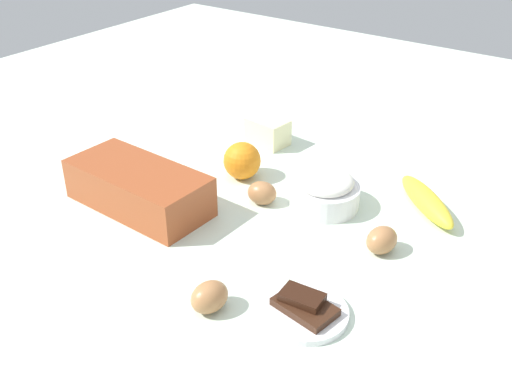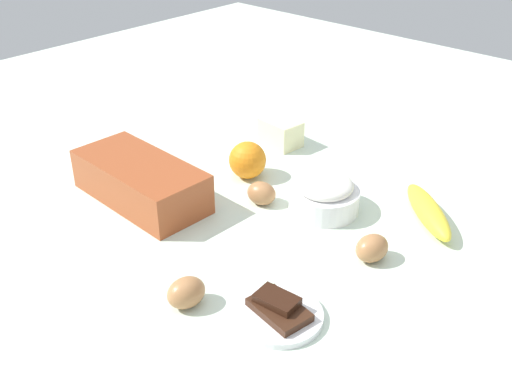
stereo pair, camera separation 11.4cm
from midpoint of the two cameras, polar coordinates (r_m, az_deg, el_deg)
ground_plane at (r=1.17m, az=2.80°, el=-2.21°), size 2.40×2.40×0.02m
loaf_pan at (r=1.16m, az=-8.18°, el=0.18°), size 0.28×0.14×0.08m
flour_bowl at (r=1.13m, az=9.40°, el=-1.16°), size 0.13×0.13×0.07m
banana at (r=1.16m, az=18.82°, el=-2.64°), size 0.17×0.16×0.04m
orange_fruit at (r=1.23m, az=1.85°, el=2.13°), size 0.08×0.08×0.08m
butter_block at (r=1.38m, az=4.74°, el=4.74°), size 0.10×0.07×0.06m
egg_near_butter at (r=1.14m, az=3.34°, el=-1.10°), size 0.07×0.06×0.05m
egg_beside_bowl at (r=1.02m, az=14.17°, el=-6.13°), size 0.06×0.07×0.05m
egg_loose at (r=0.90m, az=-3.02°, el=-10.50°), size 0.06×0.07×0.05m
chocolate_plate at (r=0.89m, az=5.94°, el=-12.28°), size 0.13×0.13×0.03m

